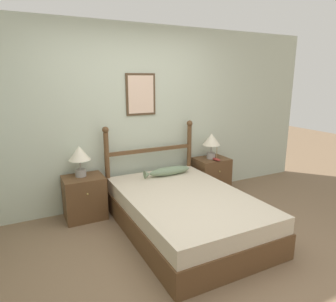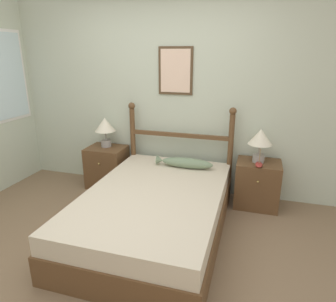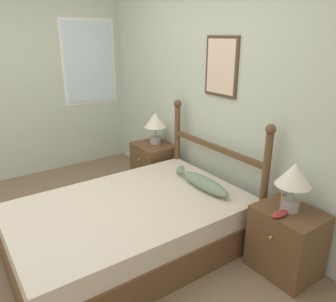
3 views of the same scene
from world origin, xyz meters
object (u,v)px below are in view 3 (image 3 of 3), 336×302
bed (131,226)px  fish_pillow (203,182)px  nightstand_left (154,165)px  nightstand_right (286,241)px  model_boat (280,213)px  table_lamp_left (155,122)px  table_lamp_right (294,178)px

bed → fish_pillow: fish_pillow is taller
bed → nightstand_left: size_ratio=3.68×
nightstand_right → model_boat: bearing=-92.5°
table_lamp_left → model_boat: 2.06m
model_boat → fish_pillow: bearing=-177.6°
nightstand_right → model_boat: (-0.01, -0.13, 0.31)m
nightstand_left → nightstand_right: (2.03, 0.00, 0.00)m
table_lamp_left → fish_pillow: bearing=-10.3°
model_boat → fish_pillow: model_boat is taller
nightstand_left → table_lamp_right: size_ratio=1.41×
table_lamp_left → fish_pillow: (1.17, -0.21, -0.32)m
nightstand_right → model_boat: 0.33m
table_lamp_left → table_lamp_right: same height
nightstand_left → nightstand_right: same height
nightstand_right → fish_pillow: 0.92m
nightstand_left → table_lamp_left: bearing=110.0°
model_boat → table_lamp_left: bearing=175.0°
bed → nightstand_right: bearing=41.6°
bed → table_lamp_right: 1.48m
bed → table_lamp_left: bearing=137.5°
bed → model_boat: size_ratio=10.00×
nightstand_right → table_lamp_left: bearing=178.7°
table_lamp_left → model_boat: (2.04, -0.18, -0.26)m
bed → table_lamp_left: size_ratio=5.18×
table_lamp_right → nightstand_right: bearing=-16.3°
bed → model_boat: bearing=37.2°
nightstand_left → fish_pillow: size_ratio=0.81×
nightstand_left → table_lamp_left: 0.57m
model_boat → bed: bearing=-142.8°
nightstand_left → bed: bearing=-41.6°
table_lamp_right → nightstand_left: bearing=-179.9°
table_lamp_right → fish_pillow: table_lamp_right is taller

